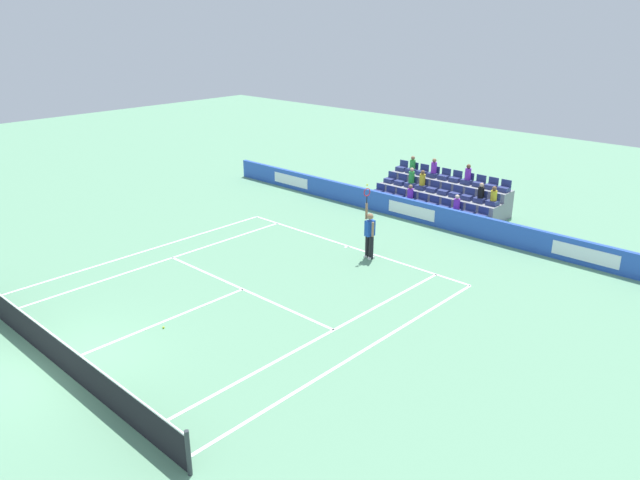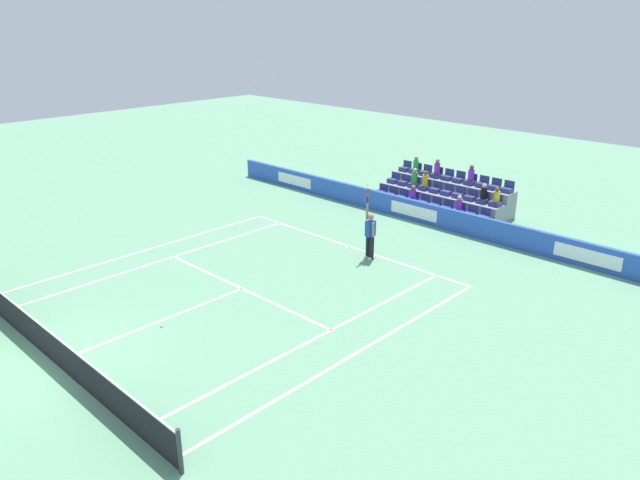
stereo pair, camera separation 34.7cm
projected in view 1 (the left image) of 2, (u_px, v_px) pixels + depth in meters
The scene contains 14 objects.
ground_plane at pixel (57, 365), 15.94m from camera, with size 80.00×80.00×0.00m, color #669E77.
line_baseline at pixel (348, 246), 24.09m from camera, with size 10.97×0.10×0.01m, color white.
line_service at pixel (243, 289), 20.33m from camera, with size 8.23×0.10×0.01m, color white.
line_centre_service at pixel (161, 322), 18.13m from camera, with size 0.10×6.40×0.01m, color white.
line_singles_sideline_left at pixel (162, 261), 22.64m from camera, with size 0.10×11.89×0.01m, color white.
line_singles_sideline_right at pixel (323, 336), 17.39m from camera, with size 0.10×11.89×0.01m, color white.
line_doubles_sideline_left at pixel (142, 252), 23.51m from camera, with size 0.10×11.89×0.01m, color white.
line_doubles_sideline_right at pixel (360, 353), 16.52m from camera, with size 0.10×11.89×0.01m, color white.
line_centre_mark at pixel (347, 247), 24.02m from camera, with size 0.10×0.20×0.01m, color white.
sponsor_barrier at pixel (413, 210), 26.97m from camera, with size 23.02×0.22×0.94m.
tennis_net at pixel (54, 349), 15.77m from camera, with size 11.97×0.10×1.07m.
tennis_player at pixel (370, 233), 22.59m from camera, with size 0.51×0.39×2.85m.
stadium_stand at pixel (441, 197), 28.52m from camera, with size 6.20×2.85×2.19m.
loose_tennis_ball at pixel (164, 327), 17.79m from camera, with size 0.07×0.07×0.07m, color #D1E533.
Camera 1 is at (-14.46, 5.33, 8.72)m, focal length 33.85 mm.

